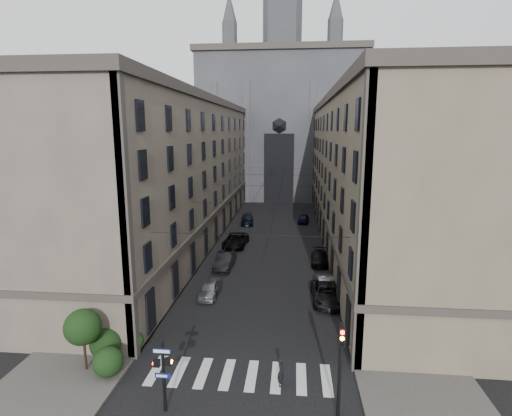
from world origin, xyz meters
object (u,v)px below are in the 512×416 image
(car_right_midnear, at_px, (327,294))
(pedestrian, at_px, (281,372))
(gothic_tower, at_px, (281,116))
(car_right_midfar, at_px, (320,258))
(car_right_far, at_px, (303,219))
(car_right_near, at_px, (326,284))
(pedestrian_signal_left, at_px, (163,371))
(car_left_midnear, at_px, (225,261))
(traffic_light_right, at_px, (340,359))
(car_left_near, at_px, (210,289))
(car_left_midfar, at_px, (236,240))
(car_left_far, at_px, (247,220))

(car_right_midnear, distance_m, pedestrian, 12.47)
(pedestrian, bearing_deg, gothic_tower, 5.28)
(car_right_midnear, xyz_separation_m, car_right_midfar, (0.00, 10.12, -0.09))
(car_right_far, xyz_separation_m, pedestrian, (-2.17, -42.04, 0.19))
(car_right_midfar, bearing_deg, gothic_tower, 99.78)
(car_right_near, relative_size, pedestrian, 2.40)
(gothic_tower, height_order, car_right_midfar, gothic_tower)
(pedestrian_signal_left, distance_m, car_left_midnear, 22.41)
(car_left_midnear, bearing_deg, traffic_light_right, -64.56)
(car_right_near, bearing_deg, car_left_near, -174.91)
(car_left_midnear, distance_m, car_right_midnear, 12.84)
(car_right_near, relative_size, car_right_midnear, 0.76)
(car_left_midnear, bearing_deg, car_left_midfar, 91.44)
(gothic_tower, distance_m, pedestrian_signal_left, 75.15)
(car_left_midfar, relative_size, car_right_far, 1.49)
(pedestrian_signal_left, height_order, traffic_light_right, traffic_light_right)
(car_left_far, height_order, pedestrian, pedestrian)
(gothic_tower, distance_m, car_left_midnear, 54.02)
(pedestrian_signal_left, bearing_deg, gothic_tower, 87.26)
(car_left_near, bearing_deg, pedestrian_signal_left, -86.79)
(car_left_midnear, height_order, car_right_midnear, car_left_midnear)
(pedestrian_signal_left, xyz_separation_m, car_right_far, (8.23, 44.76, -1.65))
(car_right_near, bearing_deg, traffic_light_right, -98.12)
(car_left_near, distance_m, car_right_far, 31.17)
(traffic_light_right, relative_size, car_right_near, 1.25)
(car_right_midfar, bearing_deg, car_right_far, 96.60)
(car_left_midfar, xyz_separation_m, car_right_midfar, (10.31, -5.81, -0.15))
(car_right_midnear, relative_size, car_right_far, 1.40)
(traffic_light_right, height_order, car_left_near, traffic_light_right)
(pedestrian_signal_left, xyz_separation_m, car_left_far, (-0.69, 43.07, -1.62))
(car_left_far, bearing_deg, car_left_near, -95.79)
(car_left_midfar, relative_size, pedestrian, 3.39)
(gothic_tower, bearing_deg, car_right_midnear, -84.08)
(car_left_midfar, bearing_deg, car_left_midnear, -87.00)
(pedestrian_signal_left, height_order, car_right_midnear, pedestrian_signal_left)
(car_left_midnear, distance_m, car_right_near, 11.72)
(car_right_near, bearing_deg, car_left_far, 105.68)
(car_left_midfar, bearing_deg, car_left_near, -87.20)
(pedestrian_signal_left, bearing_deg, pedestrian, 24.15)
(car_left_near, distance_m, pedestrian, 13.95)
(car_left_midnear, bearing_deg, pedestrian, -69.66)
(pedestrian_signal_left, xyz_separation_m, car_left_midnear, (-0.69, 22.35, -1.51))
(car_left_far, relative_size, car_right_midnear, 0.88)
(gothic_tower, distance_m, car_right_midfar, 51.95)
(pedestrian_signal_left, bearing_deg, car_left_near, 92.81)
(pedestrian_signal_left, distance_m, car_left_midfar, 30.65)
(car_left_midfar, relative_size, car_right_near, 1.41)
(pedestrian_signal_left, relative_size, car_right_midfar, 0.87)
(car_left_far, height_order, car_right_far, car_left_far)
(traffic_light_right, xyz_separation_m, car_left_far, (-9.80, 42.65, -2.59))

